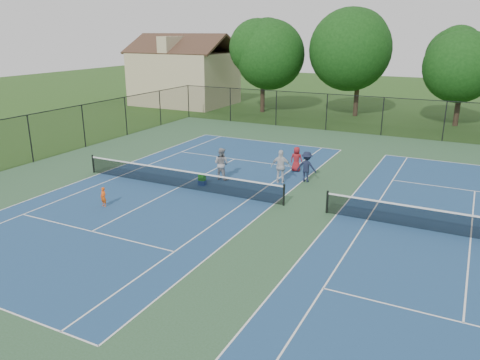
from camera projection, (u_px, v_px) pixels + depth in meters
The scene contains 16 objects.
ground at pixel (305, 209), 21.72m from camera, with size 140.00×140.00×0.00m, color #234716.
court_pad at pixel (305, 209), 21.72m from camera, with size 36.00×36.00×0.01m, color #2D502E.
tennis_court_left at pixel (179, 186), 24.71m from camera, with size 12.00×23.83×1.07m.
tennis_court_right at pixel (471, 236), 18.68m from camera, with size 12.00×23.83×1.07m.
perimeter_fence at pixel (306, 176), 21.24m from camera, with size 36.08×36.08×3.02m.
tree_back_a at pixel (263, 51), 45.87m from camera, with size 6.80×6.80×9.15m.
tree_back_b at pixel (360, 45), 43.51m from camera, with size 7.60×7.60×10.03m.
tree_back_c at pixel (464, 61), 39.12m from camera, with size 6.00×6.00×8.40m.
clapboard_house at pixel (184, 76), 51.93m from camera, with size 10.80×8.10×7.65m.
child_player at pixel (103, 197), 21.94m from camera, with size 0.34×0.22×0.94m, color #F65310.
instructor at pixel (221, 164), 25.83m from camera, with size 0.87×0.68×1.80m, color #959598.
bystander_a at pixel (281, 167), 25.22m from camera, with size 1.08×0.45×1.84m, color silver.
bystander_b at pixel (307, 167), 25.44m from camera, with size 1.10×0.63×1.70m, color #171D33.
bystander_c at pixel (296, 159), 27.38m from camera, with size 0.72×0.47×1.47m, color maroon.
ball_crate at pixel (202, 183), 25.05m from camera, with size 0.39×0.28×0.27m, color navy.
ball_hopper at pixel (202, 177), 24.95m from camera, with size 0.34×0.27×0.37m, color green.
Camera 1 is at (6.50, -19.44, 7.93)m, focal length 35.00 mm.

